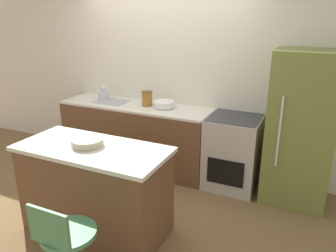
% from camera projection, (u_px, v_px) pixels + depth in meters
% --- Properties ---
extents(ground_plane, '(14.00, 14.00, 0.00)m').
position_uv_depth(ground_plane, '(145.00, 179.00, 4.44)').
color(ground_plane, brown).
extents(wall_back, '(8.00, 0.06, 2.60)m').
position_uv_depth(wall_back, '(166.00, 75.00, 4.58)').
color(wall_back, silver).
rests_on(wall_back, ground_plane).
extents(back_counter, '(2.16, 0.61, 0.93)m').
position_uv_depth(back_counter, '(136.00, 136.00, 4.70)').
color(back_counter, brown).
rests_on(back_counter, ground_plane).
extents(kitchen_island, '(1.49, 0.69, 0.92)m').
position_uv_depth(kitchen_island, '(95.00, 189.00, 3.26)').
color(kitchen_island, brown).
rests_on(kitchen_island, ground_plane).
extents(oven_range, '(0.64, 0.63, 0.93)m').
position_uv_depth(oven_range, '(232.00, 152.00, 4.13)').
color(oven_range, '#B7B2A8').
rests_on(oven_range, ground_plane).
extents(refrigerator, '(0.71, 0.65, 1.77)m').
position_uv_depth(refrigerator, '(301.00, 129.00, 3.69)').
color(refrigerator, olive).
rests_on(refrigerator, ground_plane).
extents(stool_chair, '(0.43, 0.43, 0.84)m').
position_uv_depth(stool_chair, '(68.00, 249.00, 2.54)').
color(stool_chair, '#B7B7BC').
rests_on(stool_chair, ground_plane).
extents(kettle, '(0.17, 0.17, 0.21)m').
position_uv_depth(kettle, '(104.00, 94.00, 4.77)').
color(kettle, silver).
rests_on(kettle, back_counter).
extents(mixing_bowl, '(0.28, 0.28, 0.08)m').
position_uv_depth(mixing_bowl, '(164.00, 104.00, 4.39)').
color(mixing_bowl, white).
rests_on(mixing_bowl, back_counter).
extents(canister_jar, '(0.15, 0.15, 0.19)m').
position_uv_depth(canister_jar, '(147.00, 98.00, 4.48)').
color(canister_jar, '#9E6623').
rests_on(canister_jar, back_counter).
extents(fruit_bowl, '(0.31, 0.31, 0.07)m').
position_uv_depth(fruit_bowl, '(87.00, 142.00, 3.14)').
color(fruit_bowl, '#C1B28E').
rests_on(fruit_bowl, kitchen_island).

